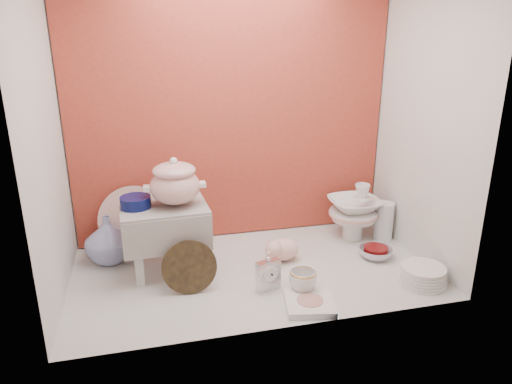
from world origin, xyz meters
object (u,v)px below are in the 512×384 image
plush_pig (283,249)px  dinner_plate_stack (423,275)px  crystal_bowl (375,253)px  mantel_clock (268,273)px  porcelain_tower (354,211)px  blue_white_vase (108,239)px  gold_rim_teacup (303,281)px  floral_platter (134,220)px  step_stool (165,237)px  soup_tureen (175,181)px

plush_pig → dinner_plate_stack: (0.59, -0.39, -0.02)m
crystal_bowl → dinner_plate_stack: bearing=-73.1°
plush_pig → crystal_bowl: plush_pig is taller
mantel_clock → porcelain_tower: porcelain_tower is taller
blue_white_vase → gold_rim_teacup: size_ratio=1.95×
floral_platter → blue_white_vase: size_ratio=1.47×
crystal_bowl → porcelain_tower: (-0.01, 0.27, 0.14)m
step_stool → blue_white_vase: bearing=147.4°
floral_platter → mantel_clock: floral_platter is taller
soup_tureen → porcelain_tower: soup_tureen is taller
blue_white_vase → dinner_plate_stack: size_ratio=1.11×
plush_pig → dinner_plate_stack: 0.71m
crystal_bowl → porcelain_tower: porcelain_tower is taller
soup_tureen → floral_platter: 0.46m
soup_tureen → dinner_plate_stack: bearing=-20.0°
floral_platter → plush_pig: floral_platter is taller
plush_pig → dinner_plate_stack: bearing=-48.1°
crystal_bowl → porcelain_tower: size_ratio=0.54×
gold_rim_teacup → plush_pig: bearing=89.3°
blue_white_vase → plush_pig: (0.89, -0.21, -0.06)m
soup_tureen → plush_pig: soup_tureen is taller
soup_tureen → blue_white_vase: soup_tureen is taller
mantel_clock → crystal_bowl: size_ratio=0.94×
floral_platter → plush_pig: 0.83m
dinner_plate_stack → crystal_bowl: bearing=106.9°
plush_pig → blue_white_vase: bearing=152.4°
mantel_clock → crystal_bowl: bearing=-1.8°
blue_white_vase → porcelain_tower: size_ratio=0.77×
floral_platter → blue_white_vase: floral_platter is taller
floral_platter → blue_white_vase: (-0.13, -0.10, -0.06)m
floral_platter → crystal_bowl: bearing=-17.6°
plush_pig → crystal_bowl: 0.51m
dinner_plate_stack → step_stool: bearing=159.7°
soup_tureen → step_stool: bearing=154.7°
step_stool → crystal_bowl: size_ratio=2.31×
dinner_plate_stack → gold_rim_teacup: bearing=174.4°
mantel_clock → crystal_bowl: mantel_clock is taller
step_stool → gold_rim_teacup: 0.72m
blue_white_vase → plush_pig: size_ratio=1.16×
step_stool → soup_tureen: (0.06, -0.03, 0.30)m
soup_tureen → dinner_plate_stack: size_ratio=1.23×
blue_white_vase → porcelain_tower: bearing=-1.2°
mantel_clock → plush_pig: bearing=43.2°
blue_white_vase → plush_pig: blue_white_vase is taller
plush_pig → mantel_clock: bearing=-133.9°
soup_tureen → mantel_clock: (0.39, -0.29, -0.39)m
dinner_plate_stack → crystal_bowl: dinner_plate_stack is taller
blue_white_vase → crystal_bowl: bearing=-12.2°
mantel_clock → gold_rim_teacup: size_ratio=1.30×
blue_white_vase → gold_rim_teacup: (0.89, -0.55, -0.07)m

